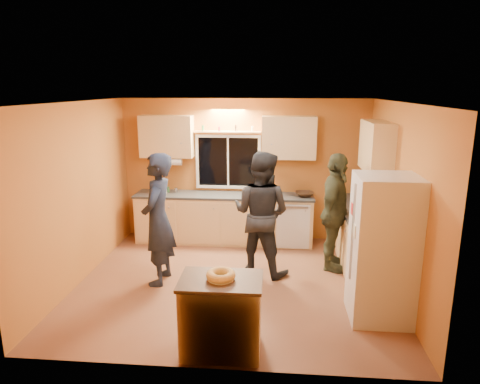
# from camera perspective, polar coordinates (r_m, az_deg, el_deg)

# --- Properties ---
(ground) EXTENTS (4.50, 4.50, 0.00)m
(ground) POSITION_cam_1_polar(r_m,az_deg,el_deg) (6.43, -0.85, -11.93)
(ground) COLOR brown
(ground) RESTS_ON ground
(room_shell) EXTENTS (4.54, 4.04, 2.61)m
(room_shell) POSITION_cam_1_polar(r_m,az_deg,el_deg) (6.30, 0.57, 3.06)
(room_shell) COLOR #B2702D
(room_shell) RESTS_ON ground
(back_counter) EXTENTS (4.23, 0.62, 0.90)m
(back_counter) POSITION_cam_1_polar(r_m,az_deg,el_deg) (7.84, 0.50, -3.56)
(back_counter) COLOR tan
(back_counter) RESTS_ON ground
(right_counter) EXTENTS (0.62, 1.84, 0.90)m
(right_counter) POSITION_cam_1_polar(r_m,az_deg,el_deg) (6.82, 16.23, -6.85)
(right_counter) COLOR tan
(right_counter) RESTS_ON ground
(refrigerator) EXTENTS (0.72, 0.70, 1.80)m
(refrigerator) POSITION_cam_1_polar(r_m,az_deg,el_deg) (5.47, 18.49, -7.21)
(refrigerator) COLOR silver
(refrigerator) RESTS_ON ground
(island) EXTENTS (0.88, 0.60, 0.84)m
(island) POSITION_cam_1_polar(r_m,az_deg,el_deg) (4.76, -2.51, -16.05)
(island) COLOR tan
(island) RESTS_ON ground
(bundt_pastry) EXTENTS (0.31, 0.31, 0.09)m
(bundt_pastry) POSITION_cam_1_polar(r_m,az_deg,el_deg) (4.54, -2.58, -11.01)
(bundt_pastry) COLOR tan
(bundt_pastry) RESTS_ON island
(person_left) EXTENTS (0.48, 0.71, 1.91)m
(person_left) POSITION_cam_1_polar(r_m,az_deg,el_deg) (6.22, -10.88, -3.62)
(person_left) COLOR black
(person_left) RESTS_ON ground
(person_center) EXTENTS (1.12, 1.02, 1.89)m
(person_center) POSITION_cam_1_polar(r_m,az_deg,el_deg) (6.45, 2.84, -2.87)
(person_center) COLOR black
(person_center) RESTS_ON ground
(person_right) EXTENTS (0.77, 1.16, 1.84)m
(person_right) POSITION_cam_1_polar(r_m,az_deg,el_deg) (6.73, 12.51, -2.69)
(person_right) COLOR #2E311F
(person_right) RESTS_ON ground
(mixing_bowl) EXTENTS (0.36, 0.36, 0.08)m
(mixing_bowl) POSITION_cam_1_polar(r_m,az_deg,el_deg) (7.69, 8.60, -0.28)
(mixing_bowl) COLOR #312010
(mixing_bowl) RESTS_ON back_counter
(utensil_crock) EXTENTS (0.14, 0.14, 0.17)m
(utensil_crock) POSITION_cam_1_polar(r_m,az_deg,el_deg) (7.95, -10.22, 0.45)
(utensil_crock) COLOR beige
(utensil_crock) RESTS_ON back_counter
(potted_plant) EXTENTS (0.33, 0.30, 0.32)m
(potted_plant) POSITION_cam_1_polar(r_m,az_deg,el_deg) (6.12, 18.03, -3.33)
(potted_plant) COLOR gray
(potted_plant) RESTS_ON right_counter
(red_box) EXTENTS (0.16, 0.12, 0.07)m
(red_box) POSITION_cam_1_polar(r_m,az_deg,el_deg) (7.26, 15.37, -1.53)
(red_box) COLOR #AB1A1D
(red_box) RESTS_ON right_counter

